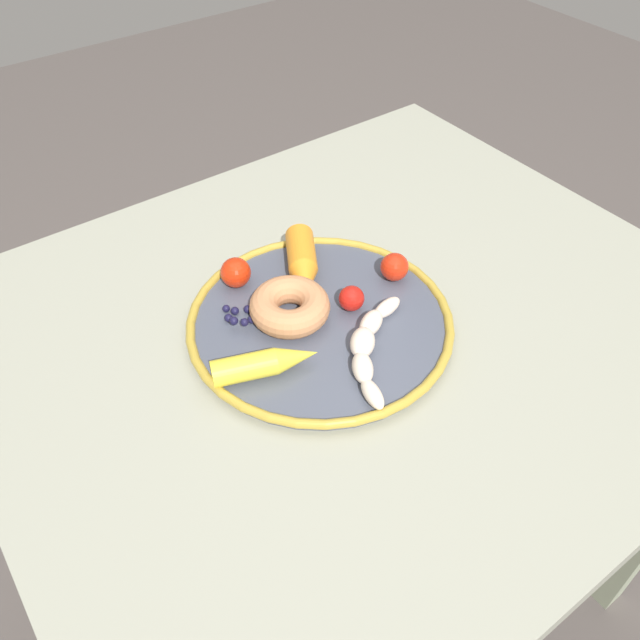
% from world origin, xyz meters
% --- Properties ---
extents(ground_plane, '(6.00, 6.00, 0.00)m').
position_xyz_m(ground_plane, '(0.00, 0.00, 0.00)').
color(ground_plane, '#504845').
extents(dining_table, '(0.95, 0.82, 0.75)m').
position_xyz_m(dining_table, '(0.00, 0.00, 0.65)').
color(dining_table, gray).
rests_on(dining_table, ground_plane).
extents(plate, '(0.34, 0.34, 0.02)m').
position_xyz_m(plate, '(-0.05, 0.01, 0.76)').
color(plate, '#474D5C').
rests_on(plate, dining_table).
extents(banana, '(0.14, 0.14, 0.03)m').
position_xyz_m(banana, '(-0.03, -0.07, 0.78)').
color(banana, beige).
rests_on(banana, plate).
extents(carrot_orange, '(0.10, 0.13, 0.04)m').
position_xyz_m(carrot_orange, '(-0.01, 0.10, 0.78)').
color(carrot_orange, orange).
rests_on(carrot_orange, plate).
extents(carrot_yellow, '(0.13, 0.07, 0.03)m').
position_xyz_m(carrot_yellow, '(-0.15, -0.02, 0.78)').
color(carrot_yellow, yellow).
rests_on(carrot_yellow, plate).
extents(donut, '(0.15, 0.15, 0.04)m').
position_xyz_m(donut, '(-0.07, 0.04, 0.78)').
color(donut, tan).
rests_on(donut, plate).
extents(blueberry_pile, '(0.04, 0.05, 0.02)m').
position_xyz_m(blueberry_pile, '(-0.13, 0.07, 0.77)').
color(blueberry_pile, '#191638').
rests_on(blueberry_pile, plate).
extents(tomato_near, '(0.04, 0.04, 0.04)m').
position_xyz_m(tomato_near, '(0.08, 0.02, 0.78)').
color(tomato_near, red).
rests_on(tomato_near, plate).
extents(tomato_mid, '(0.04, 0.04, 0.04)m').
position_xyz_m(tomato_mid, '(-0.10, 0.14, 0.79)').
color(tomato_mid, red).
rests_on(tomato_mid, plate).
extents(tomato_far, '(0.03, 0.03, 0.03)m').
position_xyz_m(tomato_far, '(-0.00, 0.01, 0.78)').
color(tomato_far, red).
rests_on(tomato_far, plate).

